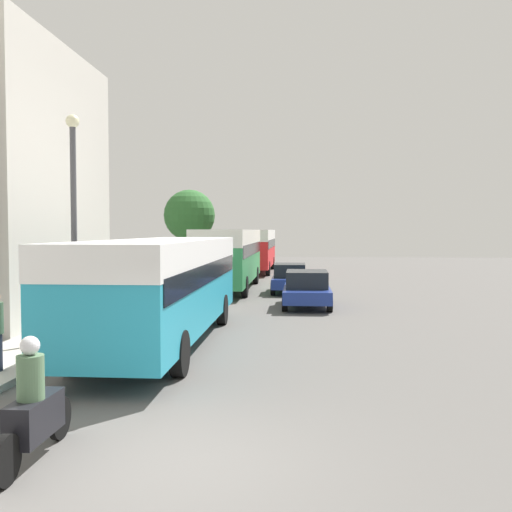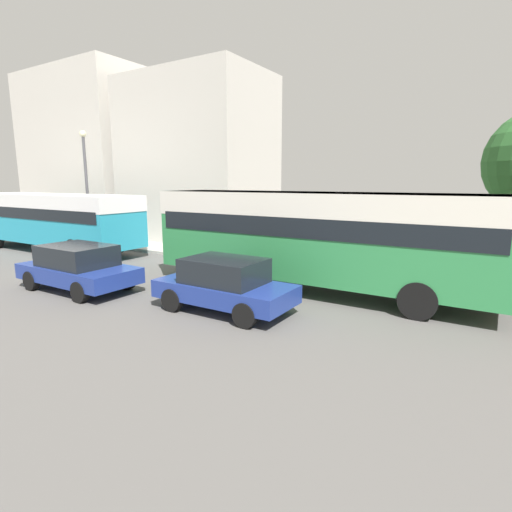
{
  "view_description": "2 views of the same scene",
  "coord_description": "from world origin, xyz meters",
  "px_view_note": "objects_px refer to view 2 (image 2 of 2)",
  "views": [
    {
      "loc": [
        1.74,
        -7.41,
        3.14
      ],
      "look_at": [
        -0.65,
        23.95,
        1.72
      ],
      "focal_mm": 40.0,
      "sensor_mm": 36.0,
      "label": 1
    },
    {
      "loc": [
        9.76,
        27.52,
        3.51
      ],
      "look_at": [
        -1.52,
        20.47,
        1.03
      ],
      "focal_mm": 28.0,
      "sensor_mm": 36.0,
      "label": 2
    }
  ],
  "objects_px": {
    "bus_lead": "(52,214)",
    "pedestrian_near_curb": "(59,222)",
    "bus_following": "(315,228)",
    "car_far_curb": "(78,267)",
    "car_crossing": "(224,284)"
  },
  "relations": [
    {
      "from": "car_crossing",
      "to": "pedestrian_near_curb",
      "type": "xyz_separation_m",
      "value": [
        -5.95,
        -17.07,
        0.26
      ]
    },
    {
      "from": "bus_following",
      "to": "pedestrian_near_curb",
      "type": "height_order",
      "value": "bus_following"
    },
    {
      "from": "bus_following",
      "to": "car_far_curb",
      "type": "xyz_separation_m",
      "value": [
        3.96,
        -6.58,
        -1.28
      ]
    },
    {
      "from": "bus_following",
      "to": "pedestrian_near_curb",
      "type": "xyz_separation_m",
      "value": [
        -2.77,
        -18.3,
        -1.04
      ]
    },
    {
      "from": "car_far_curb",
      "to": "bus_following",
      "type": "bearing_deg",
      "value": 121.07
    },
    {
      "from": "bus_following",
      "to": "car_far_curb",
      "type": "relative_size",
      "value": 2.65
    },
    {
      "from": "car_far_curb",
      "to": "pedestrian_near_curb",
      "type": "relative_size",
      "value": 2.47
    },
    {
      "from": "car_far_curb",
      "to": "pedestrian_near_curb",
      "type": "bearing_deg",
      "value": -119.86
    },
    {
      "from": "car_far_curb",
      "to": "car_crossing",
      "type": "bearing_deg",
      "value": 98.3
    },
    {
      "from": "bus_lead",
      "to": "car_crossing",
      "type": "xyz_separation_m",
      "value": [
        3.26,
        13.27,
        -1.13
      ]
    },
    {
      "from": "pedestrian_near_curb",
      "to": "bus_lead",
      "type": "bearing_deg",
      "value": 54.76
    },
    {
      "from": "bus_following",
      "to": "car_crossing",
      "type": "bearing_deg",
      "value": -21.03
    },
    {
      "from": "bus_lead",
      "to": "pedestrian_near_curb",
      "type": "distance_m",
      "value": 4.74
    },
    {
      "from": "car_far_curb",
      "to": "pedestrian_near_curb",
      "type": "xyz_separation_m",
      "value": [
        -6.73,
        -11.72,
        0.25
      ]
    },
    {
      "from": "car_crossing",
      "to": "car_far_curb",
      "type": "height_order",
      "value": "car_far_curb"
    }
  ]
}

